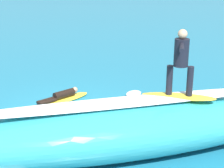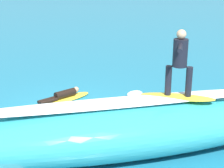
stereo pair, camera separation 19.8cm
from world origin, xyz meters
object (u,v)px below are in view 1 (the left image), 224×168
surfer_paddling (61,95)px  surfboard_paddling (64,99)px  surfer_riding (181,58)px  surfboard_riding (179,97)px

surfer_paddling → surfboard_paddling: bearing=0.0°
surfboard_paddling → surfer_paddling: 0.20m
surfer_paddling → surfer_riding: bearing=-84.9°
surfer_riding → surfer_paddling: size_ratio=1.04×
surfer_riding → surfboard_riding: bearing=40.3°
surfboard_riding → surfer_paddling: 4.87m
surfboard_riding → surfboard_paddling: (1.23, -4.54, -1.38)m
surfer_riding → surfer_paddling: 5.21m
surfboard_riding → surfboard_paddling: 4.91m
surfer_riding → surfboard_paddling: bearing=-34.5°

